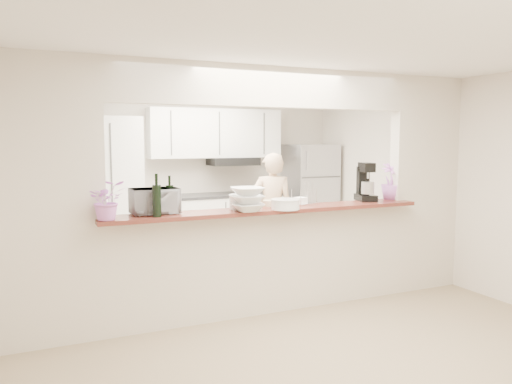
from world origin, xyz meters
TOP-DOWN VIEW (x-y plane):
  - floor at (0.00, 0.00)m, footprint 6.00×6.00m
  - tile_overlay at (0.00, 1.55)m, footprint 5.00×2.90m
  - partition at (0.00, 0.00)m, footprint 5.00×0.15m
  - bar_counter at (0.00, -0.00)m, footprint 3.40×0.38m
  - kitchen_cabinets at (-0.19, 2.72)m, footprint 3.15×0.62m
  - refrigerator at (2.05, 2.65)m, footprint 0.75×0.70m
  - flower_left at (-1.60, -0.15)m, footprint 0.31×0.27m
  - wine_bottle_a at (-1.17, -0.15)m, footprint 0.08×0.08m
  - wine_bottle_b at (-1.00, 0.07)m, footprint 0.07×0.07m
  - toaster_oven at (-1.15, 0.05)m, footprint 0.44×0.31m
  - serving_bowls at (-0.30, -0.17)m, footprint 0.31×0.31m
  - plate_stack_a at (-0.25, 0.03)m, footprint 0.31×0.31m
  - plate_stack_b at (0.10, -0.19)m, footprint 0.29×0.29m
  - red_bowl at (-0.15, 0.08)m, footprint 0.14×0.14m
  - tan_bowl at (0.05, 0.08)m, footprint 0.13×0.13m
  - utensil_caddy at (0.45, 0.05)m, footprint 0.30×0.22m
  - stand_mixer at (1.25, 0.06)m, footprint 0.26×0.33m
  - flower_right at (1.60, 0.05)m, footprint 0.27×0.27m
  - person at (0.81, 1.55)m, footprint 0.69×0.58m

SIDE VIEW (x-z plane):
  - floor at x=0.00m, z-range 0.00..0.00m
  - tile_overlay at x=0.00m, z-range 0.00..0.01m
  - bar_counter at x=0.00m, z-range 0.03..1.12m
  - person at x=0.81m, z-range 0.00..1.59m
  - refrigerator at x=2.05m, z-range 0.00..1.70m
  - kitchen_cabinets at x=-0.19m, z-range -0.15..2.10m
  - tan_bowl at x=0.05m, z-range 1.09..1.15m
  - red_bowl at x=-0.15m, z-range 1.09..1.15m
  - plate_stack_b at x=0.10m, z-range 1.09..1.19m
  - plate_stack_a at x=-0.25m, z-range 1.09..1.23m
  - utensil_caddy at x=0.45m, z-range 1.07..1.32m
  - serving_bowls at x=-0.30m, z-range 1.09..1.32m
  - toaster_oven at x=-1.15m, z-range 1.09..1.33m
  - wine_bottle_b at x=-1.00m, z-range 1.05..1.40m
  - wine_bottle_a at x=-1.17m, z-range 1.05..1.44m
  - flower_left at x=-1.60m, z-range 1.09..1.43m
  - stand_mixer at x=1.25m, z-range 1.07..1.50m
  - flower_right at x=1.60m, z-range 1.09..1.51m
  - partition at x=0.00m, z-range 0.23..2.73m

